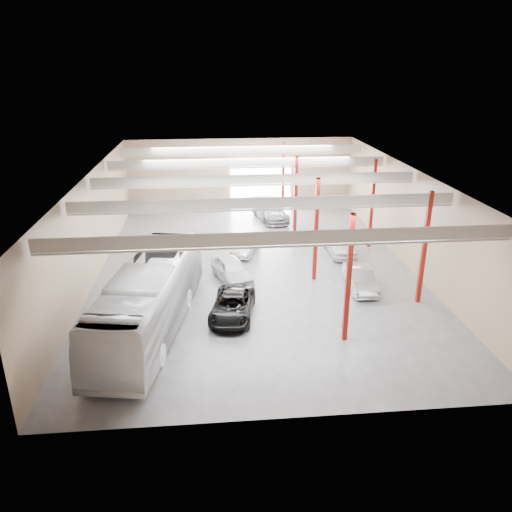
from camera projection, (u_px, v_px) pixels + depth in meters
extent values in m
cube|color=#4A4A50|center=(256.00, 270.00, 35.61)|extent=(22.00, 32.00, 0.01)
cube|color=beige|center=(256.00, 173.00, 33.07)|extent=(22.00, 32.00, 0.12)
cube|color=#876D54|center=(240.00, 175.00, 49.19)|extent=(22.00, 0.12, 7.00)
cube|color=#876D54|center=(294.00, 345.00, 19.49)|extent=(22.00, 0.12, 7.00)
cube|color=#876D54|center=(92.00, 228.00, 33.37)|extent=(0.12, 32.00, 7.00)
cube|color=#876D54|center=(410.00, 218.00, 35.31)|extent=(0.12, 32.00, 7.00)
cube|color=white|center=(261.00, 184.00, 49.59)|extent=(6.00, 0.20, 5.00)
cube|color=maroon|center=(348.00, 279.00, 25.40)|extent=(0.25, 0.25, 7.00)
cube|color=maroon|center=(316.00, 230.00, 32.82)|extent=(0.25, 0.25, 7.00)
cube|color=maroon|center=(296.00, 199.00, 40.24)|extent=(0.25, 0.25, 7.00)
cube|color=maroon|center=(283.00, 180.00, 46.74)|extent=(0.25, 0.25, 7.00)
cube|color=maroon|center=(424.00, 248.00, 29.61)|extent=(0.25, 0.25, 7.00)
cube|color=maroon|center=(372.00, 204.00, 38.89)|extent=(0.25, 0.25, 7.00)
cube|color=#B2B2AD|center=(281.00, 238.00, 22.10)|extent=(21.60, 0.15, 0.60)
cube|color=#B2B2AD|center=(281.00, 246.00, 22.25)|extent=(21.60, 0.10, 0.10)
cube|color=#B2B2AD|center=(266.00, 203.00, 27.67)|extent=(21.60, 0.15, 0.60)
cube|color=#B2B2AD|center=(266.00, 210.00, 27.81)|extent=(21.60, 0.10, 0.10)
cube|color=#B2B2AD|center=(256.00, 179.00, 33.23)|extent=(21.60, 0.15, 0.60)
cube|color=#B2B2AD|center=(256.00, 185.00, 33.38)|extent=(21.60, 0.10, 0.10)
cube|color=#B2B2AD|center=(248.00, 162.00, 38.80)|extent=(21.60, 0.15, 0.60)
cube|color=#B2B2AD|center=(248.00, 168.00, 38.95)|extent=(21.60, 0.10, 0.10)
cube|color=#B2B2AD|center=(243.00, 150.00, 44.37)|extent=(21.60, 0.15, 0.60)
cube|color=#B2B2AD|center=(243.00, 154.00, 44.51)|extent=(21.60, 0.10, 0.10)
imported|color=silver|center=(150.00, 298.00, 27.08)|extent=(5.51, 13.91, 3.78)
imported|color=black|center=(233.00, 306.00, 28.77)|extent=(3.17, 5.34, 1.39)
imported|color=silver|center=(232.00, 270.00, 33.58)|extent=(3.13, 4.95, 1.57)
imported|color=#A4A4A8|center=(245.00, 244.00, 38.56)|extent=(2.67, 4.47, 1.39)
imported|color=gray|center=(270.00, 211.00, 46.66)|extent=(3.46, 6.05, 1.65)
imported|color=#A09FA4|center=(360.00, 279.00, 32.36)|extent=(1.74, 4.42, 1.43)
imported|color=silver|center=(340.00, 243.00, 38.38)|extent=(1.92, 4.75, 1.62)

